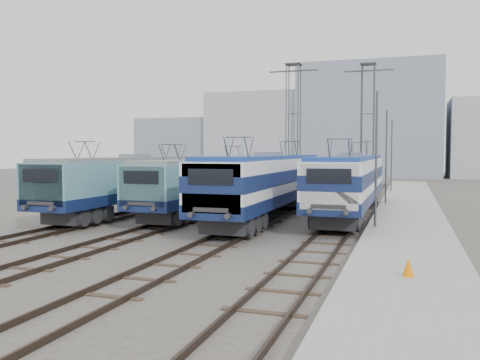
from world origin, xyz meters
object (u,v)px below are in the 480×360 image
at_px(mast_front, 376,162).
at_px(safety_cone, 408,267).
at_px(catenary_tower_east, 367,123).
at_px(mast_rear, 391,157).
at_px(locomotive_center_left, 207,180).
at_px(locomotive_far_left, 134,179).
at_px(locomotive_far_right, 351,179).
at_px(mast_mid, 386,159).
at_px(locomotive_center_right, 268,180).
at_px(catenary_tower_west, 293,123).

distance_m(mast_front, safety_cone, 10.72).
xyz_separation_m(catenary_tower_east, mast_rear, (2.10, 2.00, -3.14)).
xyz_separation_m(locomotive_center_left, mast_rear, (10.85, 19.60, 1.33)).
distance_m(locomotive_far_left, locomotive_far_right, 13.80).
xyz_separation_m(mast_mid, mast_rear, (0.00, 12.00, 0.00)).
bearing_deg(catenary_tower_east, locomotive_center_left, -116.44).
relative_size(locomotive_far_left, safety_cone, 33.29).
height_order(locomotive_center_right, mast_mid, mast_mid).
xyz_separation_m(catenary_tower_west, safety_cone, (10.18, -30.19, -6.07)).
distance_m(locomotive_far_right, catenary_tower_west, 16.31).
relative_size(locomotive_center_right, catenary_tower_west, 1.55).
relative_size(locomotive_center_right, mast_mid, 2.66).
xyz_separation_m(locomotive_far_right, mast_mid, (1.85, 6.21, 1.15)).
relative_size(locomotive_far_left, mast_rear, 2.57).
height_order(locomotive_far_left, locomotive_center_right, locomotive_center_right).
bearing_deg(safety_cone, mast_front, 98.79).
bearing_deg(mast_rear, mast_front, -90.00).
bearing_deg(locomotive_far_right, catenary_tower_east, 90.88).
height_order(locomotive_center_right, safety_cone, locomotive_center_right).
distance_m(mast_front, mast_mid, 12.00).
bearing_deg(locomotive_far_left, locomotive_center_right, -0.06).
distance_m(catenary_tower_west, safety_cone, 32.43).
relative_size(catenary_tower_east, mast_mid, 1.71).
bearing_deg(catenary_tower_west, mast_rear, 24.94).
xyz_separation_m(locomotive_center_left, locomotive_center_right, (4.50, -1.50, 0.20)).
height_order(locomotive_far_right, catenary_tower_west, catenary_tower_west).
xyz_separation_m(locomotive_center_right, catenary_tower_east, (4.25, 19.10, 4.27)).
xyz_separation_m(locomotive_center_left, mast_mid, (10.85, 7.60, 1.33)).
relative_size(locomotive_far_left, catenary_tower_east, 1.50).
bearing_deg(mast_mid, locomotive_center_left, -145.00).
bearing_deg(catenary_tower_east, catenary_tower_west, -162.90).
distance_m(locomotive_far_right, mast_mid, 6.58).
distance_m(locomotive_center_right, catenary_tower_west, 17.77).
height_order(catenary_tower_west, mast_mid, catenary_tower_west).
relative_size(mast_front, mast_mid, 1.00).
bearing_deg(mast_front, catenary_tower_east, 95.45).
bearing_deg(locomotive_center_right, locomotive_center_left, 161.55).
distance_m(locomotive_far_left, mast_front, 15.67).
distance_m(locomotive_center_left, catenary_tower_west, 16.38).
distance_m(catenary_tower_east, mast_mid, 10.69).
xyz_separation_m(locomotive_center_right, mast_front, (6.35, -2.90, 1.13)).
height_order(locomotive_center_right, locomotive_far_right, locomotive_center_right).
relative_size(locomotive_far_right, safety_cone, 34.12).
bearing_deg(locomotive_center_right, mast_rear, 73.25).
bearing_deg(locomotive_center_left, locomotive_far_left, -161.65).
bearing_deg(locomotive_far_right, locomotive_far_left, -167.96).
distance_m(locomotive_far_left, mast_rear, 26.11).
bearing_deg(catenary_tower_east, mast_front, -84.55).
distance_m(locomotive_center_left, mast_rear, 22.44).
height_order(locomotive_far_left, mast_rear, mast_rear).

